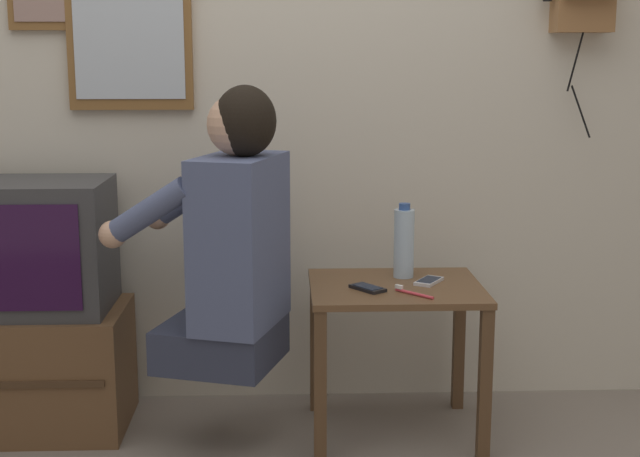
# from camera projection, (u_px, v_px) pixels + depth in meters

# --- Properties ---
(wall_back) EXTENTS (6.80, 0.05, 2.55)m
(wall_back) POSITION_uv_depth(u_px,v_px,m) (254.00, 60.00, 3.23)
(wall_back) COLOR beige
(wall_back) RESTS_ON ground_plane
(side_table) EXTENTS (0.58, 0.49, 0.53)m
(side_table) POSITION_uv_depth(u_px,v_px,m) (395.00, 314.00, 3.02)
(side_table) COLOR brown
(side_table) RESTS_ON ground_plane
(person) EXTENTS (0.60, 0.52, 0.91)m
(person) POSITION_uv_depth(u_px,v_px,m) (232.00, 240.00, 2.84)
(person) COLOR #2D3347
(person) RESTS_ON ground_plane
(tv_stand) EXTENTS (0.70, 0.43, 0.43)m
(tv_stand) POSITION_uv_depth(u_px,v_px,m) (26.00, 369.00, 3.12)
(tv_stand) COLOR brown
(tv_stand) RESTS_ON ground_plane
(television) EXTENTS (0.58, 0.40, 0.45)m
(television) POSITION_uv_depth(u_px,v_px,m) (23.00, 246.00, 3.04)
(television) COLOR #38383A
(television) RESTS_ON tv_stand
(cell_phone_held) EXTENTS (0.12, 0.13, 0.01)m
(cell_phone_held) POSITION_uv_depth(u_px,v_px,m) (368.00, 288.00, 2.94)
(cell_phone_held) COLOR black
(cell_phone_held) RESTS_ON side_table
(cell_phone_spare) EXTENTS (0.12, 0.14, 0.01)m
(cell_phone_spare) POSITION_uv_depth(u_px,v_px,m) (429.00, 281.00, 3.03)
(cell_phone_spare) COLOR silver
(cell_phone_spare) RESTS_ON side_table
(water_bottle) EXTENTS (0.07, 0.07, 0.26)m
(water_bottle) POSITION_uv_depth(u_px,v_px,m) (404.00, 243.00, 3.09)
(water_bottle) COLOR #ADC6DB
(water_bottle) RESTS_ON side_table
(toothbrush) EXTENTS (0.11, 0.12, 0.02)m
(toothbrush) POSITION_uv_depth(u_px,v_px,m) (411.00, 292.00, 2.88)
(toothbrush) COLOR #D83F4C
(toothbrush) RESTS_ON side_table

